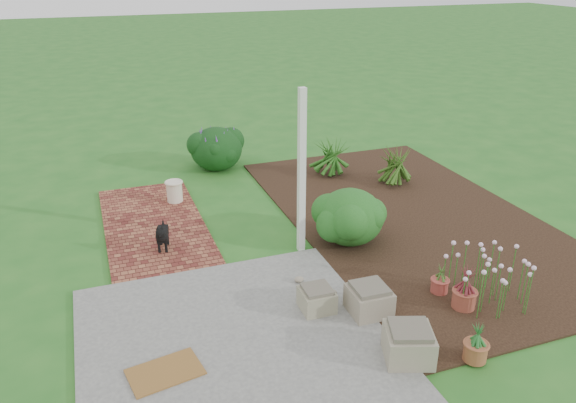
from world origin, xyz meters
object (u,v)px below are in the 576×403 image
object	(u,v)px
stone_trough_near	(408,345)
evergreen_shrub	(350,215)
black_dog	(162,234)
cream_ceramic_urn	(174,191)

from	to	relation	value
stone_trough_near	evergreen_shrub	xyz separation A→B (m)	(0.62, 2.77, 0.26)
stone_trough_near	black_dog	world-z (taller)	black_dog
cream_ceramic_urn	black_dog	bearing A→B (deg)	-104.97
black_dog	cream_ceramic_urn	bearing A→B (deg)	88.78
stone_trough_near	cream_ceramic_urn	xyz separation A→B (m)	(-1.69, 5.25, 0.02)
black_dog	cream_ceramic_urn	distance (m)	1.86
evergreen_shrub	stone_trough_near	bearing A→B (deg)	-102.60
stone_trough_near	black_dog	distance (m)	4.08
stone_trough_near	black_dog	size ratio (longest dim) A/B	1.02
black_dog	cream_ceramic_urn	xyz separation A→B (m)	(0.48, 1.80, -0.07)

